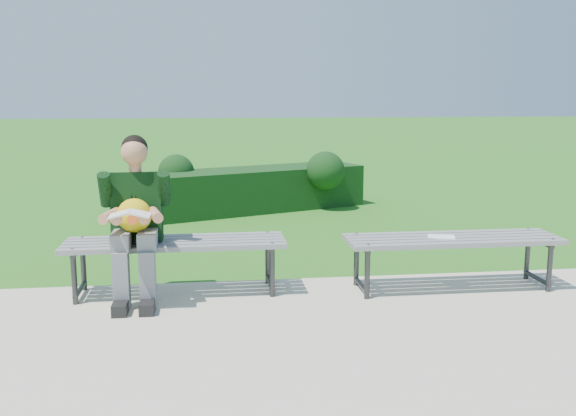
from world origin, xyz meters
TOP-DOWN VIEW (x-y plane):
  - ground at (0.00, 0.00)m, footprint 80.00×80.00m
  - walkway at (0.00, -1.75)m, footprint 30.00×3.50m
  - hedge at (0.42, 3.59)m, footprint 3.37×1.98m
  - bench_left at (-0.51, -0.30)m, footprint 1.80×0.50m
  - bench_right at (1.80, -0.45)m, footprint 1.80×0.50m
  - seated_boy at (-0.81, -0.39)m, footprint 0.56×0.76m
  - paper_sheet at (1.70, -0.45)m, footprint 0.26×0.22m

SIDE VIEW (x-z plane):
  - ground at x=0.00m, z-range 0.00..0.00m
  - walkway at x=0.00m, z-range 0.00..0.02m
  - hedge at x=0.42m, z-range -0.08..0.77m
  - bench_left at x=-0.51m, z-range 0.19..0.64m
  - bench_right at x=1.80m, z-range 0.19..0.64m
  - paper_sheet at x=1.70m, z-range 0.47..0.48m
  - seated_boy at x=-0.81m, z-range 0.06..1.37m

